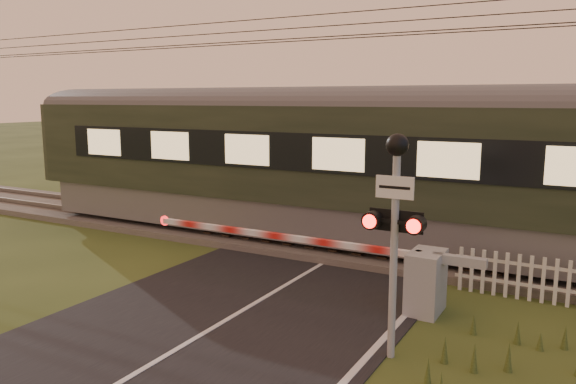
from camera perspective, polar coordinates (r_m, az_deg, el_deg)
The scene contains 7 objects.
ground at distance 9.82m, azimuth -9.19°, elevation -14.46°, with size 160.00×160.00×0.00m, color #314018.
road at distance 9.64m, azimuth -9.99°, elevation -14.89°, with size 6.00×140.00×0.03m.
track_bed at distance 15.14m, azimuth 6.23°, elevation -5.50°, with size 140.00×3.40×0.39m.
overhead_wires at distance 14.73m, azimuth 6.64°, elevation 16.28°, with size 120.00×0.62×0.62m.
boom_gate at distance 10.95m, azimuth 11.99°, elevation -8.28°, with size 7.49×0.91×1.20m.
crossing_signal at distance 8.48m, azimuth 10.85°, elevation -1.45°, with size 0.88×0.36×3.46m.
picket_fence at distance 12.15m, azimuth 23.97°, elevation -8.09°, with size 3.16×0.08×0.92m.
Camera 1 is at (5.62, -7.00, 3.97)m, focal length 35.00 mm.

